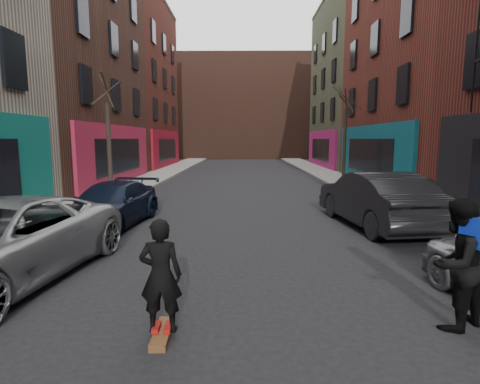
{
  "coord_description": "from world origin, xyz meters",
  "views": [
    {
      "loc": [
        -0.01,
        0.75,
        2.69
      ],
      "look_at": [
        -0.08,
        8.42,
        1.6
      ],
      "focal_mm": 28.0,
      "sensor_mm": 36.0,
      "label": 1
    }
  ],
  "objects_px": {
    "tree_left_far": "(108,124)",
    "pedestrian": "(456,263)",
    "parked_right_end": "(375,199)",
    "skateboarder": "(161,275)",
    "skateboard": "(163,333)",
    "tree_right_far": "(345,125)",
    "parked_left_end": "(111,204)"
  },
  "relations": [
    {
      "from": "tree_left_far",
      "to": "pedestrian",
      "type": "xyz_separation_m",
      "value": [
        9.2,
        -12.13,
        -2.43
      ]
    },
    {
      "from": "tree_left_far",
      "to": "parked_right_end",
      "type": "height_order",
      "value": "tree_left_far"
    },
    {
      "from": "tree_left_far",
      "to": "skateboarder",
      "type": "xyz_separation_m",
      "value": [
        5.08,
        -12.46,
        -2.5
      ]
    },
    {
      "from": "skateboard",
      "to": "pedestrian",
      "type": "bearing_deg",
      "value": 2.74
    },
    {
      "from": "tree_left_far",
      "to": "skateboard",
      "type": "xyz_separation_m",
      "value": [
        5.08,
        -12.46,
        -3.33
      ]
    },
    {
      "from": "parked_right_end",
      "to": "skateboarder",
      "type": "bearing_deg",
      "value": 44.56
    },
    {
      "from": "skateboarder",
      "to": "pedestrian",
      "type": "distance_m",
      "value": 4.13
    },
    {
      "from": "tree_left_far",
      "to": "tree_right_far",
      "type": "relative_size",
      "value": 0.96
    },
    {
      "from": "parked_left_end",
      "to": "skateboarder",
      "type": "height_order",
      "value": "skateboarder"
    },
    {
      "from": "tree_left_far",
      "to": "pedestrian",
      "type": "bearing_deg",
      "value": -52.82
    },
    {
      "from": "tree_left_far",
      "to": "parked_left_end",
      "type": "distance_m",
      "value": 6.75
    },
    {
      "from": "tree_left_far",
      "to": "parked_right_end",
      "type": "relative_size",
      "value": 1.25
    },
    {
      "from": "tree_left_far",
      "to": "skateboarder",
      "type": "relative_size",
      "value": 4.17
    },
    {
      "from": "tree_left_far",
      "to": "parked_left_end",
      "type": "xyz_separation_m",
      "value": [
        2.06,
        -5.82,
        -2.71
      ]
    },
    {
      "from": "skateboard",
      "to": "skateboarder",
      "type": "height_order",
      "value": "skateboarder"
    },
    {
      "from": "tree_right_far",
      "to": "skateboard",
      "type": "xyz_separation_m",
      "value": [
        -7.32,
        -18.46,
        -3.48
      ]
    },
    {
      "from": "parked_right_end",
      "to": "pedestrian",
      "type": "xyz_separation_m",
      "value": [
        -1.04,
        -6.28,
        0.09
      ]
    },
    {
      "from": "skateboard",
      "to": "tree_left_far",
      "type": "bearing_deg",
      "value": 110.31
    },
    {
      "from": "tree_right_far",
      "to": "parked_right_end",
      "type": "height_order",
      "value": "tree_right_far"
    },
    {
      "from": "pedestrian",
      "to": "parked_right_end",
      "type": "bearing_deg",
      "value": -130.41
    },
    {
      "from": "tree_left_far",
      "to": "parked_right_end",
      "type": "bearing_deg",
      "value": -29.72
    },
    {
      "from": "parked_right_end",
      "to": "pedestrian",
      "type": "relative_size",
      "value": 2.77
    },
    {
      "from": "tree_right_far",
      "to": "parked_right_end",
      "type": "bearing_deg",
      "value": -100.32
    },
    {
      "from": "tree_right_far",
      "to": "parked_right_end",
      "type": "relative_size",
      "value": 1.31
    },
    {
      "from": "skateboarder",
      "to": "pedestrian",
      "type": "xyz_separation_m",
      "value": [
        4.12,
        0.33,
        0.07
      ]
    },
    {
      "from": "tree_left_far",
      "to": "skateboarder",
      "type": "distance_m",
      "value": 13.69
    },
    {
      "from": "parked_left_end",
      "to": "tree_left_far",
      "type": "bearing_deg",
      "value": 115.39
    },
    {
      "from": "parked_left_end",
      "to": "parked_right_end",
      "type": "relative_size",
      "value": 0.89
    },
    {
      "from": "tree_left_far",
      "to": "skateboard",
      "type": "relative_size",
      "value": 8.12
    },
    {
      "from": "parked_left_end",
      "to": "skateboard",
      "type": "height_order",
      "value": "parked_left_end"
    },
    {
      "from": "parked_left_end",
      "to": "pedestrian",
      "type": "distance_m",
      "value": 9.53
    },
    {
      "from": "pedestrian",
      "to": "parked_left_end",
      "type": "bearing_deg",
      "value": -72.46
    }
  ]
}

